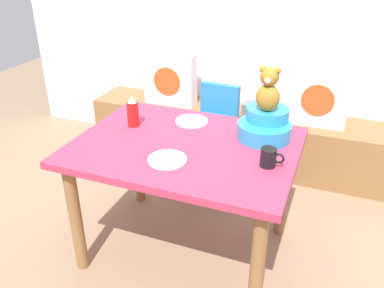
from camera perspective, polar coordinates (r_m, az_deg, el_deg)
name	(u,v)px	position (r m, az deg, el deg)	size (l,w,h in m)	color
ground_plane	(186,247)	(2.60, -0.83, -14.62)	(8.00, 8.00, 0.00)	#8C7256
back_wall	(255,2)	(3.38, 9.04, 19.47)	(4.40, 0.10, 2.60)	silver
window_bench	(239,137)	(3.44, 6.74, 1.02)	(2.60, 0.44, 0.46)	olive
pillow_floral_left	(170,79)	(3.44, -3.13, 9.29)	(0.44, 0.15, 0.44)	silver
pillow_floral_right	(319,97)	(3.17, 17.70, 6.40)	(0.44, 0.15, 0.44)	silver
book_stack	(255,109)	(3.30, 9.08, 4.99)	(0.20, 0.14, 0.09)	slate
dining_table	(186,161)	(2.23, -0.94, -2.40)	(1.21, 0.92, 0.74)	#B73351
highchair	(213,124)	(2.96, 3.01, 2.92)	(0.34, 0.47, 0.79)	#2672B2
infant_seat_teal	(265,125)	(2.27, 10.45, 2.68)	(0.30, 0.33, 0.16)	#2890CC
teddy_bear	(268,90)	(2.19, 10.90, 7.59)	(0.13, 0.12, 0.25)	olive
ketchup_bottle	(133,112)	(2.39, -8.48, 4.55)	(0.07, 0.07, 0.18)	red
coffee_mug	(269,157)	(1.98, 10.96, -1.90)	(0.12, 0.08, 0.09)	black
dinner_plate_near	(167,160)	(2.01, -3.55, -2.25)	(0.20, 0.20, 0.01)	white
dinner_plate_far	(192,121)	(2.44, -0.05, 3.30)	(0.20, 0.20, 0.01)	white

